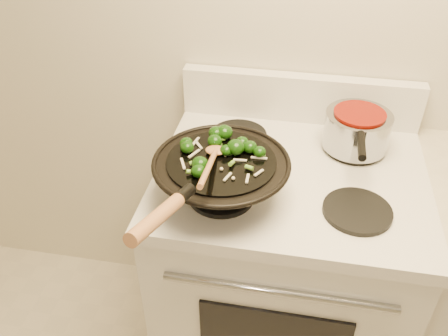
# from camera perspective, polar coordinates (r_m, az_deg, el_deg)

# --- Properties ---
(stove) EXTENTS (0.78, 0.67, 1.08)m
(stove) POSITION_cam_1_polar(r_m,az_deg,el_deg) (1.70, 6.82, -12.42)
(stove) COLOR silver
(stove) RESTS_ON ground
(wok) EXTENTS (0.36, 0.59, 0.22)m
(wok) POSITION_cam_1_polar(r_m,az_deg,el_deg) (1.24, -0.40, -0.98)
(wok) COLOR black
(wok) RESTS_ON stove
(stirfry) EXTENTS (0.24, 0.22, 0.04)m
(stirfry) POSITION_cam_1_polar(r_m,az_deg,el_deg) (1.24, -0.45, 2.60)
(stirfry) COLOR black
(stirfry) RESTS_ON wok
(wooden_spoon) EXTENTS (0.06, 0.25, 0.08)m
(wooden_spoon) POSITION_cam_1_polar(r_m,az_deg,el_deg) (1.17, -1.47, 1.01)
(wooden_spoon) COLOR #A26940
(wooden_spoon) RESTS_ON wok
(saucepan) EXTENTS (0.20, 0.32, 0.12)m
(saucepan) POSITION_cam_1_polar(r_m,az_deg,el_deg) (1.49, 15.69, 4.46)
(saucepan) COLOR #92959A
(saucepan) RESTS_ON stove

